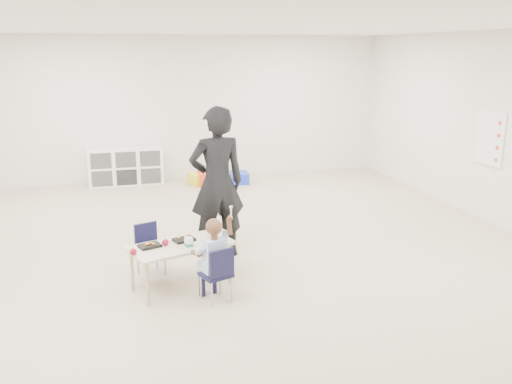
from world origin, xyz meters
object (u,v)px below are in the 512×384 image
object	(u,v)px
chair_near	(216,274)
cubby_shelf	(126,166)
adult	(217,183)
child	(216,258)
table	(182,265)

from	to	relation	value
chair_near	cubby_shelf	xyz separation A→B (m)	(-0.70, 5.37, 0.05)
adult	chair_near	bearing A→B (deg)	72.74
child	adult	world-z (taller)	adult
cubby_shelf	chair_near	bearing A→B (deg)	-82.54
child	adult	bearing A→B (deg)	59.53
table	adult	world-z (taller)	adult
cubby_shelf	adult	world-z (taller)	adult
child	table	bearing A→B (deg)	106.96
chair_near	child	world-z (taller)	child
cubby_shelf	child	bearing A→B (deg)	-82.54
chair_near	cubby_shelf	bearing A→B (deg)	79.18
chair_near	child	size ratio (longest dim) A/B	0.63
chair_near	child	bearing A→B (deg)	0.00
chair_near	adult	distance (m)	1.43
chair_near	cubby_shelf	distance (m)	5.42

